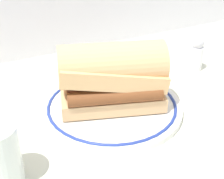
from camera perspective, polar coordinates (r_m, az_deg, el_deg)
The scene contains 4 objects.
ground_plane at distance 0.63m, azimuth 2.85°, elevation -3.71°, with size 1.50×1.50×0.00m, color beige.
plate at distance 0.63m, azimuth 0.00°, elevation -2.91°, with size 0.26×0.26×0.01m.
sausage_sandwich at distance 0.60m, azimuth 0.00°, elevation 2.36°, with size 0.21×0.15×0.12m.
salt_shaker at distance 0.79m, azimuth 13.99°, elevation 5.81°, with size 0.03×0.03×0.08m.
Camera 1 is at (-0.26, -0.45, 0.35)m, focal length 54.31 mm.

